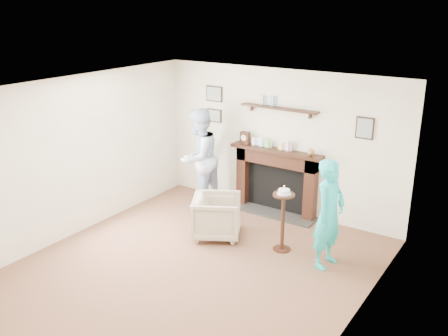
{
  "coord_description": "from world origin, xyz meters",
  "views": [
    {
      "loc": [
        3.76,
        -4.89,
        3.56
      ],
      "look_at": [
        -0.09,
        0.9,
        1.21
      ],
      "focal_mm": 40.0,
      "sensor_mm": 36.0,
      "label": 1
    }
  ],
  "objects_px": {
    "armchair": "(217,236)",
    "woman": "(325,264)",
    "pedestal_table": "(283,211)",
    "man": "(200,205)"
  },
  "relations": [
    {
      "from": "armchair",
      "to": "man",
      "type": "height_order",
      "value": "man"
    },
    {
      "from": "man",
      "to": "woman",
      "type": "bearing_deg",
      "value": 75.12
    },
    {
      "from": "woman",
      "to": "man",
      "type": "bearing_deg",
      "value": 81.13
    },
    {
      "from": "man",
      "to": "armchair",
      "type": "bearing_deg",
      "value": 49.04
    },
    {
      "from": "man",
      "to": "pedestal_table",
      "type": "bearing_deg",
      "value": 71.4
    },
    {
      "from": "armchair",
      "to": "woman",
      "type": "relative_size",
      "value": 0.47
    },
    {
      "from": "pedestal_table",
      "to": "woman",
      "type": "bearing_deg",
      "value": -4.38
    },
    {
      "from": "armchair",
      "to": "man",
      "type": "distance_m",
      "value": 1.32
    },
    {
      "from": "man",
      "to": "woman",
      "type": "height_order",
      "value": "man"
    },
    {
      "from": "armchair",
      "to": "woman",
      "type": "height_order",
      "value": "woman"
    }
  ]
}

